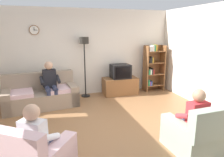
{
  "coord_description": "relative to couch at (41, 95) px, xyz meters",
  "views": [
    {
      "loc": [
        -1.16,
        -3.79,
        2.07
      ],
      "look_at": [
        0.35,
        0.94,
        0.87
      ],
      "focal_mm": 32.71,
      "sensor_mm": 36.0,
      "label": 1
    }
  ],
  "objects": [
    {
      "name": "back_wall_assembly",
      "position": [
        1.4,
        0.82,
        1.04
      ],
      "size": [
        6.2,
        0.17,
        2.7
      ],
      "color": "silver",
      "rests_on": "ground_plane"
    },
    {
      "name": "floor_lamp",
      "position": [
        1.32,
        0.51,
        1.14
      ],
      "size": [
        0.28,
        0.28,
        1.85
      ],
      "color": "black",
      "rests_on": "ground_plane"
    },
    {
      "name": "tv",
      "position": [
        2.44,
        0.38,
        0.45
      ],
      "size": [
        0.6,
        0.49,
        0.44
      ],
      "color": "black",
      "rests_on": "tv_stand"
    },
    {
      "name": "ground_plane",
      "position": [
        1.4,
        -1.84,
        -0.31
      ],
      "size": [
        12.0,
        12.0,
        0.0
      ],
      "primitive_type": "plane",
      "color": "#8C603D"
    },
    {
      "name": "bookshelf",
      "position": [
        3.64,
        0.48,
        0.52
      ],
      "size": [
        0.68,
        0.36,
        1.58
      ],
      "color": "brown",
      "rests_on": "ground_plane"
    },
    {
      "name": "couch",
      "position": [
        0.0,
        0.0,
        0.0
      ],
      "size": [
        1.99,
        1.1,
        0.9
      ],
      "color": "gray",
      "rests_on": "ground_plane"
    },
    {
      "name": "person_in_right_armchair",
      "position": [
        2.57,
        -2.94,
        0.29
      ],
      "size": [
        0.52,
        0.55,
        1.12
      ],
      "color": "red",
      "rests_on": "ground_plane"
    },
    {
      "name": "right_wall",
      "position": [
        4.26,
        -1.84,
        1.04
      ],
      "size": [
        0.12,
        5.8,
        2.7
      ],
      "primitive_type": "cube",
      "color": "silver",
      "rests_on": "ground_plane"
    },
    {
      "name": "armchair_near_bookshelf",
      "position": [
        2.58,
        -3.03,
        -0.02
      ],
      "size": [
        0.83,
        0.91,
        0.9
      ],
      "color": "gray",
      "rests_on": "ground_plane"
    },
    {
      "name": "person_in_left_armchair",
      "position": [
        0.04,
        -2.87,
        0.29
      ],
      "size": [
        0.62,
        0.64,
        1.12
      ],
      "color": "silver",
      "rests_on": "ground_plane"
    },
    {
      "name": "person_on_couch",
      "position": [
        0.27,
        -0.11,
        0.39
      ],
      "size": [
        0.55,
        0.57,
        1.24
      ],
      "color": "black",
      "rests_on": "ground_plane"
    },
    {
      "name": "tv_stand",
      "position": [
        2.44,
        0.41,
        -0.04
      ],
      "size": [
        1.1,
        0.56,
        0.54
      ],
      "color": "brown",
      "rests_on": "ground_plane"
    }
  ]
}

